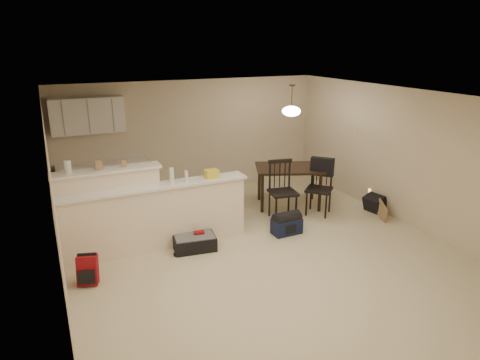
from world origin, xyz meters
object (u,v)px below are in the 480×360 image
dining_table (289,172)px  pendant_lamp (291,111)px  dining_chair_far (319,188)px  navy_duffel (287,226)px  black_daypack (375,204)px  dining_chair_near (283,191)px  suitcase (194,243)px  red_backpack (88,270)px

dining_table → pendant_lamp: bearing=157.4°
dining_chair_far → navy_duffel: size_ratio=2.10×
black_daypack → dining_chair_far: bearing=60.9°
dining_table → pendant_lamp: size_ratio=2.55×
dining_chair_near → suitcase: bearing=-156.2°
suitcase → black_daypack: 3.84m
dining_chair_near → red_backpack: bearing=-157.3°
suitcase → dining_chair_far: bearing=16.5°
navy_duffel → pendant_lamp: bearing=56.9°
dining_table → dining_chair_far: dining_chair_far is taller
suitcase → navy_duffel: size_ratio=1.31×
dining_chair_near → suitcase: (-1.97, -0.51, -0.45)m
dining_chair_near → navy_duffel: (-0.28, -0.63, -0.43)m
pendant_lamp → dining_chair_far: (0.30, -0.65, -1.45)m
pendant_lamp → suitcase: pendant_lamp is taller
red_backpack → navy_duffel: (3.41, 0.26, -0.07)m
pendant_lamp → dining_chair_near: pendant_lamp is taller
dining_table → dining_chair_near: 0.75m
suitcase → pendant_lamp: bearing=31.5°
suitcase → red_backpack: 1.76m
red_backpack → black_daypack: red_backpack is taller
dining_chair_far → red_backpack: (-4.45, -0.80, -0.33)m
dining_chair_near → navy_duffel: size_ratio=2.20×
dining_chair_near → dining_chair_far: size_ratio=1.05×
dining_chair_near → dining_chair_far: bearing=2.6°
suitcase → navy_duffel: (1.70, -0.11, 0.03)m
black_daypack → red_backpack: bearing=84.8°
dining_chair_far → suitcase: 2.80m
black_daypack → dining_table: bearing=43.8°
pendant_lamp → red_backpack: bearing=-160.7°
dining_chair_far → red_backpack: 4.53m
dining_table → red_backpack: size_ratio=3.78×
suitcase → black_daypack: bearing=8.1°
dining_chair_near → black_daypack: size_ratio=2.97×
suitcase → navy_duffel: 1.70m
pendant_lamp → black_daypack: bearing=-36.8°
dining_chair_far → pendant_lamp: bearing=161.7°
dining_table → dining_chair_far: 0.74m
black_daypack → pendant_lamp: bearing=43.8°
dining_table → navy_duffel: size_ratio=3.04×
dining_chair_near → red_backpack: 3.81m
pendant_lamp → suitcase: 3.26m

